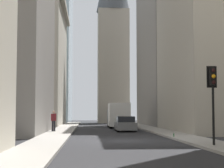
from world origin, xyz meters
TOP-DOWN VIEW (x-y plane):
  - ground_plane at (0.00, 0.00)m, footprint 135.00×135.00m
  - sidewalk_right at (0.00, 4.50)m, footprint 90.00×2.20m
  - sidewalk_left at (0.00, -4.50)m, footprint 90.00×2.20m
  - building_left_far at (28.16, -10.59)m, footprint 18.03×10.50m
  - building_left_midfar at (11.15, -10.59)m, footprint 15.41×10.50m
  - building_right_far at (29.89, 10.59)m, footprint 17.58×10.50m
  - church_spire at (43.24, -2.23)m, footprint 5.82×5.82m
  - delivery_truck at (21.01, -1.40)m, footprint 6.46×2.25m
  - hatchback_grey at (12.32, -1.40)m, footprint 4.30×1.78m
  - traffic_light_foreground at (-5.23, -4.15)m, footprint 0.43×0.52m
  - pedestrian at (10.06, 5.10)m, footprint 0.26×0.44m
  - discarded_bottle at (1.75, -3.68)m, footprint 0.07×0.07m

SIDE VIEW (x-z plane):
  - ground_plane at x=0.00m, z-range 0.00..0.00m
  - sidewalk_right at x=0.00m, z-range 0.00..0.14m
  - sidewalk_left at x=0.00m, z-range 0.00..0.14m
  - discarded_bottle at x=1.75m, z-range 0.11..0.38m
  - hatchback_grey at x=12.32m, z-range -0.04..1.37m
  - pedestrian at x=10.06m, z-range 0.23..2.02m
  - delivery_truck at x=21.01m, z-range 0.04..2.88m
  - traffic_light_foreground at x=-5.23m, z-range 1.07..5.05m
  - building_right_far at x=29.89m, z-range 0.01..19.05m
  - building_left_midfar at x=11.15m, z-range 0.01..20.93m
  - building_left_far at x=28.16m, z-range 0.01..29.49m
  - church_spire at x=43.24m, z-range 0.81..35.02m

